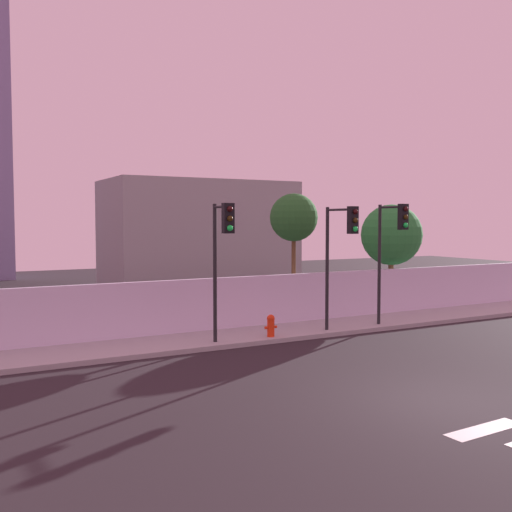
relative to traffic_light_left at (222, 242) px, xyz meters
The scene contains 10 objects.
ground_plane 8.01m from the traffic_light_left, 73.98° to the right, with size 80.00×80.00×0.00m, color black.
sidewalk 3.99m from the traffic_light_left, 30.42° to the left, with size 36.00×2.40×0.15m, color #A1A1A1.
perimeter_wall 3.91m from the traffic_light_left, 50.83° to the left, with size 36.00×0.18×1.80m, color silver.
traffic_light_left is the anchor object (origin of this frame).
traffic_light_center 4.33m from the traffic_light_left, ahead, with size 0.36×1.54×4.26m.
traffic_light_right 6.64m from the traffic_light_left, ahead, with size 0.35×1.41×4.38m.
fire_hydrant 3.40m from the traffic_light_left, 11.61° to the left, with size 0.44×0.26×0.73m.
roadside_tree_leftmost 5.82m from the traffic_light_left, 35.69° to the left, with size 1.88×1.88×5.02m.
roadside_tree_midleft 10.26m from the traffic_light_left, 19.17° to the left, with size 2.63×2.63×4.66m.
low_building_distant 17.61m from the traffic_light_left, 69.30° to the left, with size 10.89×6.00×6.31m, color gray.
Camera 1 is at (-9.56, -8.91, 3.91)m, focal length 40.87 mm.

